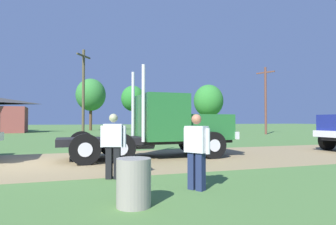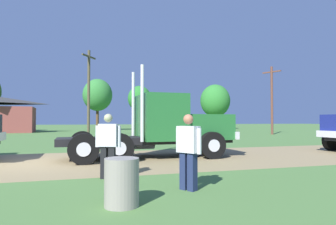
% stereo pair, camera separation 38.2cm
% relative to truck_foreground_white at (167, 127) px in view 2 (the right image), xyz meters
% --- Properties ---
extents(ground_plane, '(200.00, 200.00, 0.00)m').
position_rel_truck_foreground_white_xyz_m(ground_plane, '(-5.11, -0.49, -1.28)').
color(ground_plane, '#4B7438').
extents(dirt_track, '(120.00, 6.63, 0.01)m').
position_rel_truck_foreground_white_xyz_m(dirt_track, '(-5.11, -0.49, -1.28)').
color(dirt_track, '#8E7A53').
rests_on(dirt_track, ground_plane).
extents(truck_foreground_white, '(7.39, 2.85, 3.74)m').
position_rel_truck_foreground_white_xyz_m(truck_foreground_white, '(0.00, 0.00, 0.00)').
color(truck_foreground_white, black).
rests_on(truck_foreground_white, ground_plane).
extents(visitor_standing_near, '(0.49, 0.60, 1.71)m').
position_rel_truck_foreground_white_xyz_m(visitor_standing_near, '(-1.15, -5.80, -0.34)').
color(visitor_standing_near, silver).
rests_on(visitor_standing_near, ground_plane).
extents(visitor_walking_mid, '(0.66, 0.41, 1.75)m').
position_rel_truck_foreground_white_xyz_m(visitor_walking_mid, '(-2.79, -3.98, -0.31)').
color(visitor_walking_mid, silver).
rests_on(visitor_walking_mid, ground_plane).
extents(steel_barrel, '(0.63, 0.63, 0.88)m').
position_rel_truck_foreground_white_xyz_m(steel_barrel, '(-2.75, -6.60, -0.84)').
color(steel_barrel, gray).
rests_on(steel_barrel, ground_plane).
extents(shed_building, '(8.85, 5.92, 4.60)m').
position_rel_truck_foreground_white_xyz_m(shed_building, '(-13.90, 29.58, 0.93)').
color(shed_building, brown).
rests_on(shed_building, ground_plane).
extents(utility_pole_near, '(1.34, 1.91, 8.28)m').
position_rel_truck_foreground_white_xyz_m(utility_pole_near, '(-3.05, 16.45, 3.11)').
color(utility_pole_near, brown).
rests_on(utility_pole_near, ground_plane).
extents(utility_pole_far, '(1.05, 2.06, 7.60)m').
position_rel_truck_foreground_white_xyz_m(utility_pole_far, '(16.71, 15.61, 2.77)').
color(utility_pole_far, brown).
rests_on(utility_pole_far, ground_plane).
extents(tree_mid, '(4.59, 4.59, 8.10)m').
position_rel_truck_foreground_white_xyz_m(tree_mid, '(-1.45, 34.58, 4.27)').
color(tree_mid, '#513823').
rests_on(tree_mid, ground_plane).
extents(tree_right, '(4.28, 4.28, 7.95)m').
position_rel_truck_foreground_white_xyz_m(tree_right, '(6.33, 40.40, 4.29)').
color(tree_right, '#513823').
rests_on(tree_right, ground_plane).
extents(tree_far_right, '(5.28, 5.28, 7.98)m').
position_rel_truck_foreground_white_xyz_m(tree_far_right, '(19.01, 34.92, 3.78)').
color(tree_far_right, '#513823').
rests_on(tree_far_right, ground_plane).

